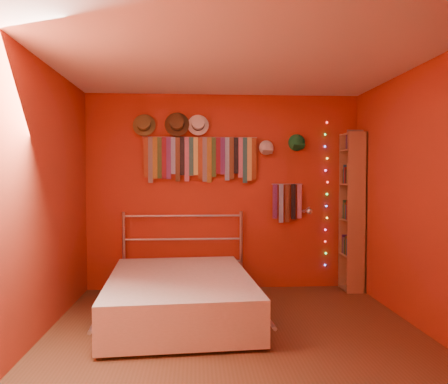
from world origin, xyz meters
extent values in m
plane|color=brown|center=(0.00, 0.00, 0.00)|extent=(3.50, 3.50, 0.00)
cube|color=#AC301B|center=(0.00, 1.75, 1.25)|extent=(3.50, 0.02, 2.50)
cube|color=#AC301B|center=(1.75, 0.00, 1.25)|extent=(0.02, 3.50, 2.50)
cube|color=#AC301B|center=(-1.75, 0.00, 1.25)|extent=(0.02, 3.50, 2.50)
cube|color=white|center=(0.00, 0.00, 2.50)|extent=(3.50, 3.50, 0.02)
cylinder|color=#B3B3B8|center=(-0.30, 1.70, 1.95)|extent=(1.45, 0.01, 0.01)
cube|color=maroon|center=(-0.99, 1.69, 1.69)|extent=(0.06, 0.01, 0.51)
cube|color=navy|center=(-0.93, 1.68, 1.66)|extent=(0.06, 0.01, 0.58)
cube|color=brown|center=(-0.87, 1.68, 1.68)|extent=(0.06, 0.01, 0.52)
cube|color=#28481C|center=(-0.82, 1.69, 1.69)|extent=(0.06, 0.01, 0.52)
cube|color=maroon|center=(-0.76, 1.68, 1.68)|extent=(0.06, 0.01, 0.53)
cube|color=#441B6C|center=(-0.70, 1.68, 1.68)|extent=(0.06, 0.01, 0.53)
cube|color=#778ED3|center=(-0.65, 1.69, 1.71)|extent=(0.06, 0.01, 0.47)
cube|color=#482C18|center=(-0.59, 1.68, 1.67)|extent=(0.06, 0.01, 0.56)
cube|color=black|center=(-0.53, 1.68, 1.71)|extent=(0.06, 0.01, 0.48)
cube|color=#A65381|center=(-0.48, 1.69, 1.67)|extent=(0.06, 0.01, 0.56)
cube|color=#175053|center=(-0.42, 1.68, 1.70)|extent=(0.06, 0.01, 0.49)
cube|color=#CCD053|center=(-0.36, 1.68, 1.71)|extent=(0.06, 0.01, 0.48)
cube|color=maroon|center=(-0.30, 1.69, 1.68)|extent=(0.06, 0.01, 0.54)
cube|color=navy|center=(-0.25, 1.68, 1.67)|extent=(0.06, 0.01, 0.56)
cube|color=brown|center=(-0.19, 1.68, 1.66)|extent=(0.06, 0.01, 0.58)
cube|color=#2B5020|center=(-0.13, 1.69, 1.69)|extent=(0.06, 0.01, 0.50)
cube|color=maroon|center=(-0.08, 1.68, 1.72)|extent=(0.06, 0.01, 0.46)
cube|color=#37175D|center=(-0.02, 1.68, 1.71)|extent=(0.06, 0.01, 0.47)
cube|color=#6B96BE|center=(0.04, 1.69, 1.67)|extent=(0.06, 0.01, 0.55)
cube|color=#473117|center=(0.10, 1.68, 1.68)|extent=(0.06, 0.01, 0.53)
cube|color=black|center=(0.15, 1.68, 1.72)|extent=(0.06, 0.01, 0.46)
cube|color=#B65B79|center=(0.21, 1.69, 1.69)|extent=(0.06, 0.01, 0.51)
cube|color=#1B5660|center=(0.27, 1.68, 1.66)|extent=(0.06, 0.01, 0.58)
cube|color=tan|center=(0.32, 1.68, 1.67)|extent=(0.06, 0.01, 0.55)
cube|color=maroon|center=(0.38, 1.69, 1.68)|extent=(0.06, 0.01, 0.54)
cylinder|color=#B3B3B8|center=(0.82, 1.70, 1.35)|extent=(0.40, 0.01, 0.01)
cube|color=#511964|center=(0.66, 1.69, 1.13)|extent=(0.06, 0.01, 0.44)
cube|color=#7393CC|center=(0.74, 1.68, 1.10)|extent=(0.06, 0.01, 0.50)
cube|color=#4B2419|center=(0.82, 1.68, 1.11)|extent=(0.06, 0.01, 0.49)
cube|color=black|center=(0.90, 1.69, 1.12)|extent=(0.06, 0.01, 0.45)
cube|color=#AA557E|center=(0.98, 1.68, 1.13)|extent=(0.06, 0.01, 0.44)
cylinder|color=brown|center=(-1.01, 1.69, 2.09)|extent=(0.28, 0.07, 0.28)
cylinder|color=brown|center=(-1.01, 1.64, 2.11)|extent=(0.17, 0.14, 0.18)
cylinder|color=#332314|center=(-1.01, 1.67, 2.10)|extent=(0.17, 0.06, 0.17)
cylinder|color=#4A331A|center=(-0.60, 1.69, 2.11)|extent=(0.31, 0.08, 0.31)
cylinder|color=#4A331A|center=(-0.60, 1.64, 2.12)|extent=(0.18, 0.15, 0.20)
cylinder|color=black|center=(-0.60, 1.66, 2.11)|extent=(0.19, 0.06, 0.19)
cylinder|color=white|center=(-0.33, 1.69, 2.10)|extent=(0.27, 0.07, 0.27)
cylinder|color=white|center=(-0.33, 1.64, 2.11)|extent=(0.16, 0.13, 0.18)
cylinder|color=black|center=(-0.33, 1.67, 2.11)|extent=(0.16, 0.05, 0.16)
ellipsoid|color=silver|center=(0.54, 1.70, 1.82)|extent=(0.18, 0.14, 0.18)
cube|color=silver|center=(0.54, 1.59, 1.76)|extent=(0.13, 0.10, 0.05)
ellipsoid|color=#197434|center=(0.94, 1.70, 1.89)|extent=(0.20, 0.15, 0.20)
cube|color=#197434|center=(0.94, 1.58, 1.83)|extent=(0.14, 0.11, 0.06)
sphere|color=#FF3333|center=(1.34, 1.71, 2.15)|extent=(0.02, 0.02, 0.02)
sphere|color=#33FF4C|center=(1.31, 1.71, 1.99)|extent=(0.02, 0.02, 0.02)
sphere|color=#4C66FF|center=(1.31, 1.71, 1.84)|extent=(0.02, 0.02, 0.02)
sphere|color=yellow|center=(1.34, 1.71, 1.68)|extent=(0.02, 0.02, 0.02)
sphere|color=#FF4CCC|center=(1.32, 1.71, 1.53)|extent=(0.02, 0.02, 0.02)
sphere|color=#FF3333|center=(1.35, 1.71, 1.37)|extent=(0.02, 0.02, 0.02)
sphere|color=#33FF4C|center=(1.35, 1.71, 1.22)|extent=(0.02, 0.02, 0.02)
sphere|color=#4C66FF|center=(1.34, 1.71, 1.06)|extent=(0.02, 0.02, 0.02)
sphere|color=yellow|center=(1.35, 1.71, 0.91)|extent=(0.02, 0.02, 0.02)
sphere|color=#FF4CCC|center=(1.33, 1.71, 0.75)|extent=(0.02, 0.02, 0.02)
sphere|color=#FF3333|center=(1.33, 1.71, 0.60)|extent=(0.02, 0.02, 0.02)
sphere|color=#33FF4C|center=(1.34, 1.71, 0.44)|extent=(0.02, 0.02, 0.02)
sphere|color=#4C66FF|center=(1.33, 1.71, 0.29)|extent=(0.02, 0.02, 0.02)
cylinder|color=#B3B3B8|center=(1.04, 1.73, 1.00)|extent=(0.04, 0.03, 0.04)
cylinder|color=#B3B3B8|center=(1.04, 1.60, 1.03)|extent=(0.02, 0.28, 0.09)
sphere|color=white|center=(1.04, 1.45, 1.02)|extent=(0.08, 0.08, 0.08)
cube|color=#A9714C|center=(1.62, 1.37, 1.00)|extent=(0.24, 0.02, 2.00)
cube|color=#A9714C|center=(1.62, 1.69, 1.00)|extent=(0.24, 0.02, 2.00)
cube|color=#A9714C|center=(1.74, 1.53, 1.00)|extent=(0.02, 0.34, 2.00)
cube|color=#A9714C|center=(1.62, 1.53, 0.02)|extent=(0.24, 0.32, 0.02)
cube|color=#A9714C|center=(1.62, 1.53, 0.45)|extent=(0.24, 0.32, 0.02)
cube|color=#A9714C|center=(1.62, 1.53, 0.90)|extent=(0.24, 0.32, 0.02)
cube|color=#A9714C|center=(1.62, 1.53, 1.35)|extent=(0.24, 0.32, 0.02)
cube|color=#A9714C|center=(1.62, 1.53, 1.78)|extent=(0.24, 0.32, 0.02)
cube|color=#A9714C|center=(1.62, 1.53, 1.98)|extent=(0.24, 0.32, 0.02)
cylinder|color=#B3B3B8|center=(-1.27, 1.65, 0.50)|extent=(0.04, 0.04, 1.01)
cylinder|color=#B3B3B8|center=(0.21, 1.65, 0.50)|extent=(0.04, 0.04, 1.01)
cylinder|color=#B3B3B8|center=(-0.53, 1.65, 0.37)|extent=(1.48, 0.03, 0.03)
cylinder|color=#B3B3B8|center=(-0.53, 1.65, 0.66)|extent=(1.48, 0.03, 0.03)
cylinder|color=#B3B3B8|center=(-0.53, 1.65, 0.95)|extent=(1.48, 0.03, 0.03)
cube|color=beige|center=(-0.53, 0.59, 0.23)|extent=(1.55, 2.10, 0.40)
cylinder|color=#B3B3B8|center=(-1.27, 0.59, 0.21)|extent=(0.17, 2.01, 0.03)
cylinder|color=#B3B3B8|center=(0.21, 0.59, 0.21)|extent=(0.17, 2.01, 0.03)
camera|label=1|loc=(-0.36, -3.87, 1.45)|focal=35.00mm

